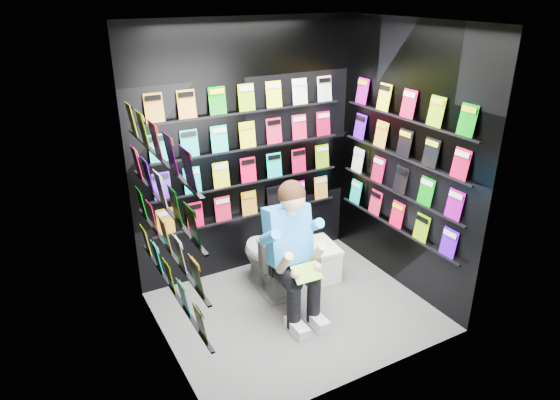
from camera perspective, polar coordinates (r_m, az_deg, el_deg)
floor at (r=4.86m, az=1.79°, el=-12.57°), size 2.40×2.40×0.00m
ceiling at (r=3.95m, az=2.29°, el=19.66°), size 2.40×2.40×0.00m
wall_back at (r=5.07m, az=-3.84°, el=5.45°), size 2.40×0.04×2.60m
wall_front at (r=3.49m, az=10.49°, el=-3.49°), size 2.40×0.04×2.60m
wall_left at (r=3.80m, az=-13.70°, el=-1.46°), size 0.04×2.00×2.60m
wall_right at (r=4.93m, az=14.10°, el=4.26°), size 0.04×2.00×2.60m
comics_back at (r=5.04m, az=-3.70°, el=5.41°), size 2.10×0.06×1.37m
comics_left at (r=3.81m, az=-13.27°, el=-1.31°), size 0.06×1.70×1.37m
comics_right at (r=4.91m, az=13.85°, el=4.26°), size 0.06×1.70×1.37m
toilet at (r=4.99m, az=-1.42°, el=-6.51°), size 0.46×0.77×0.73m
longbox at (r=5.33m, az=4.79°, el=-6.97°), size 0.29×0.47×0.34m
longbox_lid at (r=5.24m, az=4.86°, el=-5.23°), size 0.32×0.50×0.03m
reader at (r=4.50m, az=0.79°, el=-4.03°), size 0.58×0.82×1.46m
held_comic at (r=4.34m, az=3.09°, el=-8.27°), size 0.26×0.16×0.11m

